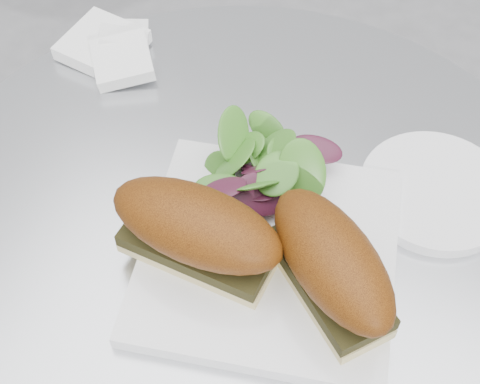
% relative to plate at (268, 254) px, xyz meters
% --- Properties ---
extents(table, '(0.70, 0.70, 0.73)m').
position_rel_plate_xyz_m(table, '(-0.04, 0.03, -0.25)').
color(table, silver).
rests_on(table, ground).
extents(plate, '(0.28, 0.28, 0.02)m').
position_rel_plate_xyz_m(plate, '(0.00, 0.00, 0.00)').
color(plate, white).
rests_on(plate, table).
extents(sandwich_left, '(0.17, 0.08, 0.08)m').
position_rel_plate_xyz_m(sandwich_left, '(-0.06, -0.03, 0.05)').
color(sandwich_left, beige).
rests_on(sandwich_left, plate).
extents(sandwich_right, '(0.17, 0.15, 0.08)m').
position_rel_plate_xyz_m(sandwich_right, '(0.06, -0.02, 0.05)').
color(sandwich_right, beige).
rests_on(sandwich_right, plate).
extents(salad, '(0.12, 0.12, 0.05)m').
position_rel_plate_xyz_m(salad, '(-0.02, 0.07, 0.03)').
color(salad, '#3B842B').
rests_on(salad, plate).
extents(napkin, '(0.15, 0.15, 0.02)m').
position_rel_plate_xyz_m(napkin, '(-0.28, 0.18, 0.00)').
color(napkin, white).
rests_on(napkin, table).
extents(saucer, '(0.15, 0.15, 0.01)m').
position_rel_plate_xyz_m(saucer, '(0.13, 0.14, -0.00)').
color(saucer, white).
rests_on(saucer, table).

